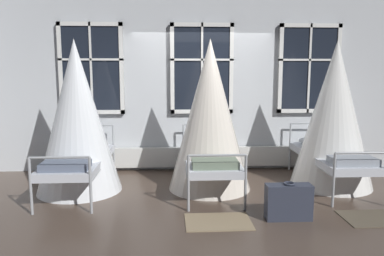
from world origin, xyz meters
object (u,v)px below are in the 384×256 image
(cot_first, at_px, (77,119))
(cot_second, at_px, (210,118))
(cot_third, at_px, (334,116))
(suitcase_dark, at_px, (288,202))

(cot_first, xyz_separation_m, cot_second, (2.00, 0.01, 0.00))
(cot_second, bearing_deg, cot_third, -88.64)
(cot_first, relative_size, suitcase_dark, 4.07)
(cot_second, relative_size, suitcase_dark, 4.09)
(cot_first, bearing_deg, cot_third, -89.23)
(cot_second, height_order, cot_third, cot_third)
(cot_second, bearing_deg, cot_first, 90.39)
(cot_first, bearing_deg, suitcase_dark, -114.81)
(cot_third, height_order, suitcase_dark, cot_third)
(cot_first, height_order, suitcase_dark, cot_first)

